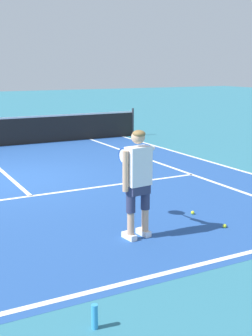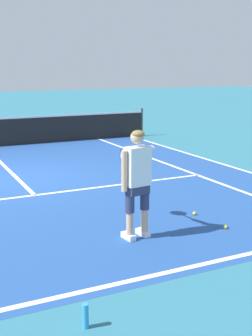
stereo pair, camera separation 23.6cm
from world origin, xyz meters
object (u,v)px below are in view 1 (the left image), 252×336
at_px(water_bottle, 95,317).
at_px(tennis_ball_by_baseline, 193,213).
at_px(tennis_player, 138,177).
at_px(tennis_ball_near_feet, 225,226).

bearing_deg(water_bottle, tennis_ball_by_baseline, 39.29).
bearing_deg(tennis_player, tennis_ball_by_baseline, 19.30).
bearing_deg(tennis_ball_near_feet, water_bottle, -151.56).
bearing_deg(tennis_ball_by_baseline, tennis_ball_near_feet, -86.21).
xyz_separation_m(tennis_ball_by_baseline, water_bottle, (-3.08, -2.52, 0.10)).
distance_m(tennis_ball_near_feet, tennis_ball_by_baseline, 0.82).
relative_size(tennis_player, tennis_ball_by_baseline, 25.95).
height_order(tennis_player, tennis_ball_near_feet, tennis_player).
distance_m(tennis_ball_by_baseline, water_bottle, 3.98).
distance_m(tennis_ball_near_feet, water_bottle, 3.57).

